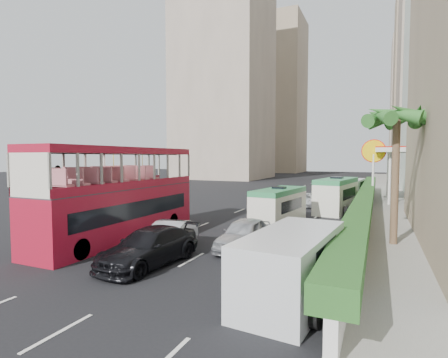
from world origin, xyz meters
The scene contains 19 objects.
ground_plane centered at (0.00, 0.00, 0.00)m, with size 200.00×200.00×0.00m, color black.
double_decker_bus centered at (-6.00, 0.00, 2.53)m, with size 2.50×11.00×5.06m, color #A61128.
car_silver_lane_a centered at (-2.03, -1.29, 0.00)m, with size 1.51×4.32×1.42m, color silver.
car_silver_lane_b centered at (1.11, 0.58, 0.00)m, with size 1.79×4.44×1.51m, color silver.
car_black centered at (-1.70, -3.31, 0.00)m, with size 2.11×5.19×1.50m, color black.
van_asset centered at (0.86, 17.16, 0.00)m, with size 1.96×4.25×1.18m, color silver.
minibus_near centered at (1.08, 7.12, 1.22)m, with size 1.84×5.52×2.45m, color silver.
minibus_far centered at (3.93, 14.68, 1.38)m, with size 2.08×6.25×2.77m, color silver.
panel_van_near centered at (4.59, -4.38, 1.07)m, with size 2.15×5.37×2.15m, color silver.
panel_van_far centered at (4.41, 25.46, 1.05)m, with size 2.11×5.27×2.11m, color silver.
sidewalk centered at (9.00, 25.00, 0.09)m, with size 6.00×120.00×0.18m, color #99968C.
kerb_wall centered at (6.20, 14.00, 0.68)m, with size 0.30×44.00×1.00m, color silver.
hedge centered at (6.20, 14.00, 1.53)m, with size 1.10×44.00×0.70m, color #2D6626.
palm_tree centered at (7.80, 4.00, 3.38)m, with size 0.36×0.36×6.40m, color brown.
shell_station centered at (10.00, 23.00, 2.75)m, with size 6.50×8.00×5.50m, color silver.
tower_far_a centered at (17.00, 82.00, 22.00)m, with size 14.00×14.00×44.00m, color tan.
tower_far_b centered at (17.00, 104.00, 20.00)m, with size 14.00×14.00×40.00m, color #B5A28E.
tower_left_a centered at (-24.00, 55.00, 26.00)m, with size 18.00×18.00×52.00m, color #B5A28E.
tower_left_b centered at (-22.00, 90.00, 23.00)m, with size 16.00×16.00×46.00m, color tan.
Camera 1 is at (7.01, -15.25, 4.51)m, focal length 28.00 mm.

